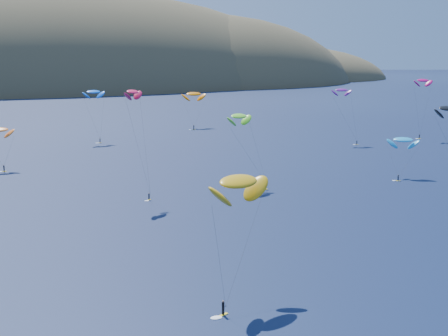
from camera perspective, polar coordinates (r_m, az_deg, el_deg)
island at (r=621.51m, az=-14.72°, el=6.32°), size 730.00×300.00×210.00m
kitesurfer_2 at (r=92.42m, az=1.34°, el=-1.24°), size 12.77×12.53×20.07m
kitesurfer_3 at (r=164.99m, az=1.39°, el=4.75°), size 9.28×11.87×20.91m
kitesurfer_4 at (r=248.37m, az=-11.85°, el=6.83°), size 9.26×8.05×21.81m
kitesurfer_5 at (r=185.41m, az=16.06°, el=2.50°), size 10.81×10.34×12.85m
kitesurfer_6 at (r=244.85m, az=10.69°, el=7.02°), size 8.18×11.13×22.35m
kitesurfer_7 at (r=172.67m, az=19.76°, el=5.15°), size 8.71×11.77×23.22m
kitesurfer_8 at (r=265.78m, az=17.73°, el=7.63°), size 8.48×5.04×25.54m
kitesurfer_9 at (r=151.92m, az=-8.34°, el=6.88°), size 6.86×8.05×27.82m
kitesurfer_11 at (r=289.56m, az=-2.79°, el=6.78°), size 11.22×13.74×18.20m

